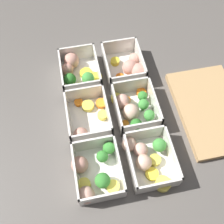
{
  "coord_description": "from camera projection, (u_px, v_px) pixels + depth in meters",
  "views": [
    {
      "loc": [
        0.35,
        -0.07,
        0.66
      ],
      "look_at": [
        0.0,
        0.0,
        0.02
      ],
      "focal_mm": 42.0,
      "sensor_mm": 36.0,
      "label": 1
    }
  ],
  "objects": [
    {
      "name": "ground_plane",
      "position": [
        112.0,
        116.0,
        0.75
      ],
      "size": [
        4.0,
        4.0,
        0.0
      ],
      "primitive_type": "plane",
      "color": "#56514C"
    },
    {
      "name": "container_near_right",
      "position": [
        95.0,
        173.0,
        0.64
      ],
      "size": [
        0.15,
        0.12,
        0.06
      ],
      "color": "silver",
      "rests_on": "ground_plane"
    },
    {
      "name": "container_far_right",
      "position": [
        147.0,
        157.0,
        0.66
      ],
      "size": [
        0.17,
        0.13,
        0.06
      ],
      "color": "silver",
      "rests_on": "ground_plane"
    },
    {
      "name": "container_far_left",
      "position": [
        129.0,
        66.0,
        0.81
      ],
      "size": [
        0.14,
        0.12,
        0.06
      ],
      "color": "silver",
      "rests_on": "ground_plane"
    },
    {
      "name": "container_near_center",
      "position": [
        88.0,
        119.0,
        0.72
      ],
      "size": [
        0.15,
        0.12,
        0.06
      ],
      "color": "silver",
      "rests_on": "ground_plane"
    },
    {
      "name": "container_near_left",
      "position": [
        78.0,
        71.0,
        0.8
      ],
      "size": [
        0.15,
        0.13,
        0.06
      ],
      "color": "silver",
      "rests_on": "ground_plane"
    },
    {
      "name": "container_far_center",
      "position": [
        134.0,
        108.0,
        0.73
      ],
      "size": [
        0.15,
        0.12,
        0.06
      ],
      "color": "silver",
      "rests_on": "ground_plane"
    },
    {
      "name": "cutting_board",
      "position": [
        210.0,
        109.0,
        0.75
      ],
      "size": [
        0.28,
        0.18,
        0.02
      ],
      "color": "tan",
      "rests_on": "ground_plane"
    }
  ]
}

